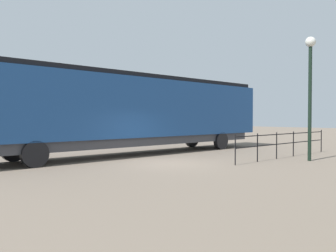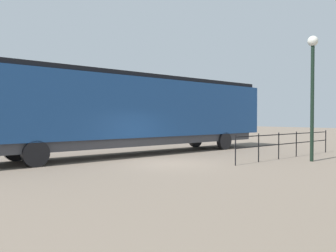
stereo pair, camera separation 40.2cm
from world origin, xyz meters
name	(u,v)px [view 1 (the left image)]	position (x,y,z in m)	size (l,w,h in m)	color
ground_plane	(166,163)	(0.00, 0.00, 0.00)	(120.00, 120.00, 0.00)	#756656
locomotive	(142,111)	(-3.86, 1.70, 2.41)	(2.84, 18.50, 4.31)	navy
lamp_post	(310,77)	(3.88, 5.49, 3.91)	(0.47, 0.47, 5.75)	black
platform_fence	(285,141)	(2.44, 5.92, 0.83)	(0.05, 8.42, 1.30)	black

